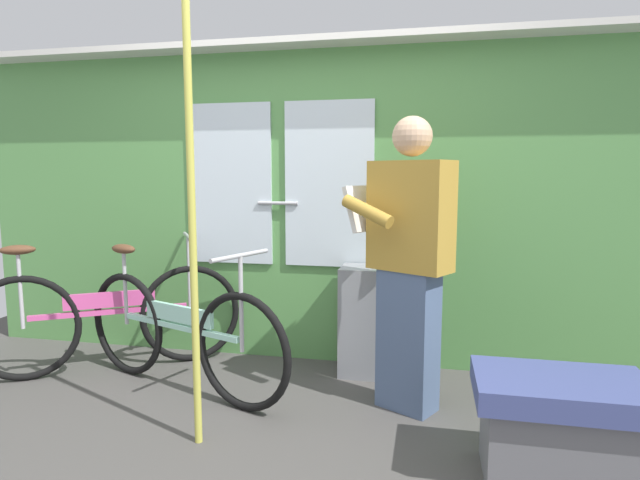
# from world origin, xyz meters

# --- Properties ---
(ground_plane) EXTENTS (5.91, 3.91, 0.04)m
(ground_plane) POSITION_xyz_m (0.00, 0.00, -0.02)
(ground_plane) COLOR #474442
(train_door_wall) EXTENTS (4.91, 0.28, 2.14)m
(train_door_wall) POSITION_xyz_m (-0.01, 1.15, 1.12)
(train_door_wall) COLOR #56934C
(train_door_wall) RESTS_ON ground_plane
(bicycle_near_door) EXTENTS (1.55, 0.70, 0.87)m
(bicycle_near_door) POSITION_xyz_m (-0.63, 0.44, 0.36)
(bicycle_near_door) COLOR black
(bicycle_near_door) RESTS_ON ground_plane
(bicycle_leaning_behind) EXTENTS (1.45, 0.94, 0.88)m
(bicycle_leaning_behind) POSITION_xyz_m (-1.22, 0.64, 0.36)
(bicycle_leaning_behind) COLOR black
(bicycle_leaning_behind) RESTS_ON ground_plane
(passenger_reading_newspaper) EXTENTS (0.61, 0.55, 1.59)m
(passenger_reading_newspaper) POSITION_xyz_m (0.70, 0.48, 0.84)
(passenger_reading_newspaper) COLOR slate
(passenger_reading_newspaper) RESTS_ON ground_plane
(trash_bin_by_wall) EXTENTS (0.36, 0.28, 0.70)m
(trash_bin_by_wall) POSITION_xyz_m (0.45, 0.93, 0.35)
(trash_bin_by_wall) COLOR gray
(trash_bin_by_wall) RESTS_ON ground_plane
(handrail_pole) EXTENTS (0.04, 0.04, 2.10)m
(handrail_pole) POSITION_xyz_m (-0.25, -0.12, 1.05)
(handrail_pole) COLOR #C6C14C
(handrail_pole) RESTS_ON ground_plane
(bench_seat_corner) EXTENTS (0.70, 0.44, 0.45)m
(bench_seat_corner) POSITION_xyz_m (1.37, -0.11, 0.24)
(bench_seat_corner) COLOR #3D477F
(bench_seat_corner) RESTS_ON ground_plane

